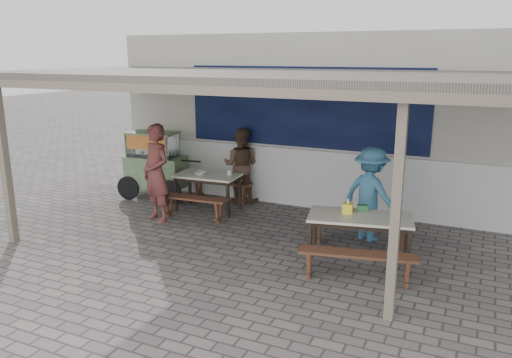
{
  "coord_description": "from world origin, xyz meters",
  "views": [
    {
      "loc": [
        3.19,
        -6.49,
        3.09
      ],
      "look_at": [
        -0.25,
        0.9,
        1.04
      ],
      "focal_mm": 35.0,
      "sensor_mm": 36.0,
      "label": 1
    }
  ],
  "objects_px": {
    "condiment_jar": "(229,172)",
    "condiment_bowl": "(201,173)",
    "donation_box": "(362,208)",
    "tissue_box": "(348,208)",
    "vendor_cart": "(155,163)",
    "bench_right_street": "(357,260)",
    "table_left": "(208,178)",
    "bench_left_wall": "(221,187)",
    "patron_wall_side": "(241,165)",
    "bench_left_street": "(193,203)",
    "table_right": "(360,221)",
    "patron_right_table": "(371,194)",
    "patron_street_side": "(156,173)",
    "bench_right_wall": "(360,226)"
  },
  "relations": [
    {
      "from": "table_left",
      "to": "bench_right_street",
      "type": "xyz_separation_m",
      "value": [
        3.54,
        -2.01,
        -0.33
      ]
    },
    {
      "from": "table_left",
      "to": "bench_right_street",
      "type": "relative_size",
      "value": 0.8
    },
    {
      "from": "vendor_cart",
      "to": "tissue_box",
      "type": "height_order",
      "value": "vendor_cart"
    },
    {
      "from": "bench_left_wall",
      "to": "tissue_box",
      "type": "xyz_separation_m",
      "value": [
        3.24,
        -1.9,
        0.49
      ]
    },
    {
      "from": "vendor_cart",
      "to": "condiment_jar",
      "type": "relative_size",
      "value": 18.05
    },
    {
      "from": "table_left",
      "to": "vendor_cart",
      "type": "height_order",
      "value": "vendor_cart"
    },
    {
      "from": "bench_right_wall",
      "to": "donation_box",
      "type": "xyz_separation_m",
      "value": [
        0.12,
        -0.47,
        0.46
      ]
    },
    {
      "from": "patron_right_table",
      "to": "condiment_bowl",
      "type": "xyz_separation_m",
      "value": [
        -3.44,
        0.19,
        -0.03
      ]
    },
    {
      "from": "patron_wall_side",
      "to": "tissue_box",
      "type": "distance_m",
      "value": 3.57
    },
    {
      "from": "bench_right_street",
      "to": "bench_right_wall",
      "type": "height_order",
      "value": "same"
    },
    {
      "from": "bench_right_wall",
      "to": "patron_wall_side",
      "type": "distance_m",
      "value": 3.32
    },
    {
      "from": "patron_street_side",
      "to": "patron_right_table",
      "type": "xyz_separation_m",
      "value": [
        3.86,
        0.7,
        -0.12
      ]
    },
    {
      "from": "bench_left_wall",
      "to": "vendor_cart",
      "type": "xyz_separation_m",
      "value": [
        -1.45,
        -0.32,
        0.46
      ]
    },
    {
      "from": "bench_left_wall",
      "to": "tissue_box",
      "type": "distance_m",
      "value": 3.79
    },
    {
      "from": "vendor_cart",
      "to": "bench_right_wall",
      "type": "bearing_deg",
      "value": -17.43
    },
    {
      "from": "patron_right_table",
      "to": "table_left",
      "type": "bearing_deg",
      "value": 19.44
    },
    {
      "from": "bench_left_street",
      "to": "patron_wall_side",
      "type": "bearing_deg",
      "value": 75.47
    },
    {
      "from": "table_left",
      "to": "condiment_jar",
      "type": "xyz_separation_m",
      "value": [
        0.41,
        0.17,
        0.13
      ]
    },
    {
      "from": "bench_left_street",
      "to": "bench_right_wall",
      "type": "relative_size",
      "value": 0.84
    },
    {
      "from": "bench_left_street",
      "to": "table_right",
      "type": "bearing_deg",
      "value": -16.03
    },
    {
      "from": "condiment_bowl",
      "to": "donation_box",
      "type": "bearing_deg",
      "value": -16.56
    },
    {
      "from": "bench_left_wall",
      "to": "patron_right_table",
      "type": "distance_m",
      "value": 3.51
    },
    {
      "from": "patron_right_table",
      "to": "tissue_box",
      "type": "bearing_deg",
      "value": 106.66
    },
    {
      "from": "bench_right_wall",
      "to": "tissue_box",
      "type": "distance_m",
      "value": 0.8
    },
    {
      "from": "bench_right_street",
      "to": "table_left",
      "type": "bearing_deg",
      "value": 138.48
    },
    {
      "from": "table_right",
      "to": "patron_street_side",
      "type": "bearing_deg",
      "value": 162.64
    },
    {
      "from": "bench_right_wall",
      "to": "patron_wall_side",
      "type": "bearing_deg",
      "value": 141.22
    },
    {
      "from": "bench_right_street",
      "to": "condiment_bowl",
      "type": "xyz_separation_m",
      "value": [
        -3.67,
        1.96,
        0.43
      ]
    },
    {
      "from": "table_right",
      "to": "condiment_jar",
      "type": "relative_size",
      "value": 16.56
    },
    {
      "from": "table_right",
      "to": "patron_right_table",
      "type": "xyz_separation_m",
      "value": [
        -0.08,
        1.07,
        0.13
      ]
    },
    {
      "from": "table_left",
      "to": "patron_right_table",
      "type": "relative_size",
      "value": 0.82
    },
    {
      "from": "bench_left_street",
      "to": "tissue_box",
      "type": "relative_size",
      "value": 9.23
    },
    {
      "from": "tissue_box",
      "to": "condiment_jar",
      "type": "relative_size",
      "value": 1.5
    },
    {
      "from": "table_left",
      "to": "condiment_bowl",
      "type": "distance_m",
      "value": 0.17
    },
    {
      "from": "vendor_cart",
      "to": "patron_wall_side",
      "type": "height_order",
      "value": "patron_wall_side"
    },
    {
      "from": "donation_box",
      "to": "tissue_box",
      "type": "bearing_deg",
      "value": -139.1
    },
    {
      "from": "bench_right_street",
      "to": "donation_box",
      "type": "bearing_deg",
      "value": 88.49
    },
    {
      "from": "tissue_box",
      "to": "condiment_jar",
      "type": "xyz_separation_m",
      "value": [
        -2.78,
        1.42,
        -0.02
      ]
    },
    {
      "from": "table_left",
      "to": "bench_right_wall",
      "type": "bearing_deg",
      "value": -15.41
    },
    {
      "from": "bench_left_street",
      "to": "vendor_cart",
      "type": "height_order",
      "value": "vendor_cart"
    },
    {
      "from": "bench_left_wall",
      "to": "bench_left_street",
      "type": "bearing_deg",
      "value": -90.0
    },
    {
      "from": "condiment_jar",
      "to": "condiment_bowl",
      "type": "relative_size",
      "value": 0.48
    },
    {
      "from": "bench_left_wall",
      "to": "bench_right_wall",
      "type": "relative_size",
      "value": 0.84
    },
    {
      "from": "vendor_cart",
      "to": "patron_wall_side",
      "type": "bearing_deg",
      "value": 10.44
    },
    {
      "from": "patron_street_side",
      "to": "patron_right_table",
      "type": "height_order",
      "value": "patron_street_side"
    },
    {
      "from": "condiment_jar",
      "to": "table_right",
      "type": "bearing_deg",
      "value": -26.39
    },
    {
      "from": "table_right",
      "to": "patron_wall_side",
      "type": "distance_m",
      "value": 3.78
    },
    {
      "from": "bench_left_street",
      "to": "bench_right_wall",
      "type": "xyz_separation_m",
      "value": [
        3.2,
        0.01,
        0.01
      ]
    },
    {
      "from": "bench_left_wall",
      "to": "bench_right_street",
      "type": "height_order",
      "value": "same"
    },
    {
      "from": "condiment_jar",
      "to": "patron_right_table",
      "type": "bearing_deg",
      "value": -8.07
    }
  ]
}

